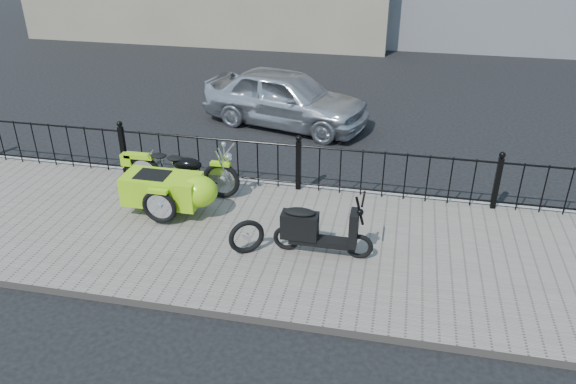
% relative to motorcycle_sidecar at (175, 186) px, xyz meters
% --- Properties ---
extents(ground, '(120.00, 120.00, 0.00)m').
position_rel_motorcycle_sidecar_xyz_m(ground, '(1.91, -0.06, -0.59)').
color(ground, black).
rests_on(ground, ground).
extents(sidewalk, '(30.00, 3.80, 0.12)m').
position_rel_motorcycle_sidecar_xyz_m(sidewalk, '(1.91, -0.56, -0.53)').
color(sidewalk, slate).
rests_on(sidewalk, ground).
extents(curb, '(30.00, 0.10, 0.12)m').
position_rel_motorcycle_sidecar_xyz_m(curb, '(1.91, 1.38, -0.53)').
color(curb, gray).
rests_on(curb, ground).
extents(iron_fence, '(14.11, 0.11, 1.08)m').
position_rel_motorcycle_sidecar_xyz_m(iron_fence, '(1.91, 1.24, -0.01)').
color(iron_fence, black).
rests_on(iron_fence, sidewalk).
extents(motorcycle_sidecar, '(2.28, 1.48, 0.98)m').
position_rel_motorcycle_sidecar_xyz_m(motorcycle_sidecar, '(0.00, 0.00, 0.00)').
color(motorcycle_sidecar, black).
rests_on(motorcycle_sidecar, sidewalk).
extents(scooter, '(1.54, 0.45, 1.04)m').
position_rel_motorcycle_sidecar_xyz_m(scooter, '(2.58, -0.82, -0.07)').
color(scooter, black).
rests_on(scooter, sidewalk).
extents(spare_tire, '(0.52, 0.39, 0.57)m').
position_rel_motorcycle_sidecar_xyz_m(spare_tire, '(1.55, -1.03, -0.19)').
color(spare_tire, black).
rests_on(spare_tire, sidewalk).
extents(sedan_car, '(4.33, 2.59, 1.38)m').
position_rel_motorcycle_sidecar_xyz_m(sedan_car, '(0.91, 4.77, 0.10)').
color(sedan_car, silver).
rests_on(sedan_car, ground).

